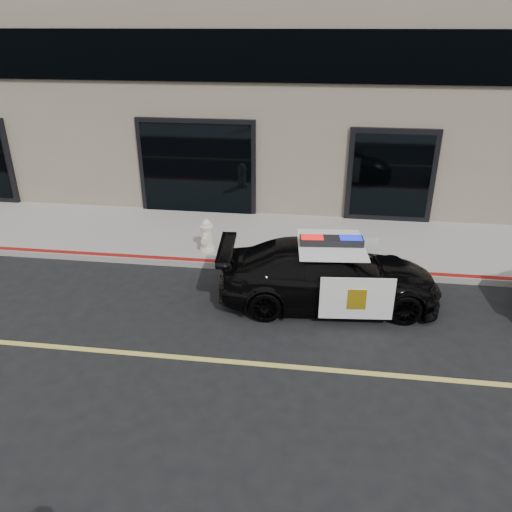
# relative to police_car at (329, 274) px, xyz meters

# --- Properties ---
(ground) EXTENTS (120.00, 120.00, 0.00)m
(ground) POSITION_rel_police_car_xyz_m (-2.87, -2.27, -0.66)
(ground) COLOR black
(ground) RESTS_ON ground
(sidewalk_n) EXTENTS (60.00, 3.50, 0.15)m
(sidewalk_n) POSITION_rel_police_car_xyz_m (-2.87, 2.98, -0.58)
(sidewalk_n) COLOR gray
(sidewalk_n) RESTS_ON ground
(police_car) EXTENTS (2.65, 4.82, 1.47)m
(police_car) POSITION_rel_police_car_xyz_m (0.00, 0.00, 0.00)
(police_car) COLOR black
(police_car) RESTS_ON ground
(fire_hydrant) EXTENTS (0.37, 0.52, 0.82)m
(fire_hydrant) POSITION_rel_police_car_xyz_m (-2.98, 1.90, -0.12)
(fire_hydrant) COLOR white
(fire_hydrant) RESTS_ON sidewalk_n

